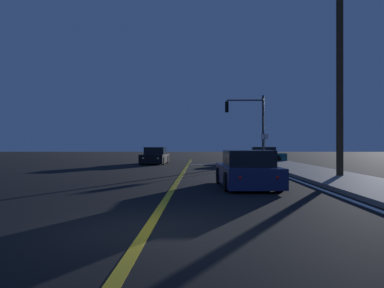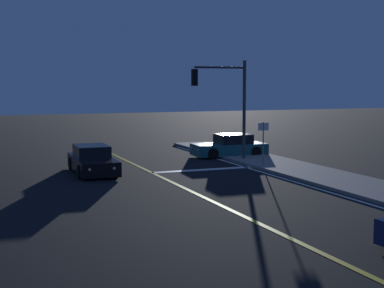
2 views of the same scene
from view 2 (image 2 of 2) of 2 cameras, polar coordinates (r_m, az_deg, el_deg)
name	(u,v)px [view 2 (image 2 of 2)]	position (r m, az deg, el deg)	size (l,w,h in m)	color
lane_line_center	(264,226)	(18.02, 7.11, -8.03)	(0.20, 43.53, 0.01)	gold
stop_bar	(203,170)	(29.18, 1.06, -2.57)	(5.36, 0.50, 0.01)	white
car_parked_curb_black	(93,161)	(28.59, -9.82, -1.67)	(2.02, 4.77, 1.34)	black
car_lead_oncoming_teal	(230,147)	(34.58, 3.79, -0.27)	(4.48, 2.09, 1.34)	#195960
traffic_signal_near_right	(226,95)	(31.91, 3.37, 4.85)	(3.23, 0.28, 5.63)	#38383D
street_sign_corner	(263,137)	(29.91, 7.07, 0.70)	(0.56, 0.13, 2.40)	slate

